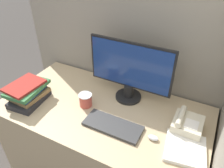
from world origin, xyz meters
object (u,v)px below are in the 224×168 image
monitor (130,72)px  keyboard (113,126)px  mouse (153,138)px  desk_telephone (187,124)px  book_stack (28,93)px  coffee_cup (86,100)px

monitor → keyboard: size_ratio=1.60×
mouse → desk_telephone: bearing=47.9°
mouse → desk_telephone: size_ratio=0.35×
desk_telephone → monitor: bearing=163.7°
keyboard → desk_telephone: (0.42, 0.19, 0.03)m
monitor → book_stack: (-0.63, -0.37, -0.15)m
keyboard → book_stack: size_ratio=1.24×
coffee_cup → book_stack: (-0.40, -0.15, 0.02)m
keyboard → desk_telephone: 0.46m
coffee_cup → book_stack: bearing=-159.9°
book_stack → desk_telephone: size_ratio=1.63×
monitor → desk_telephone: size_ratio=3.24×
book_stack → desk_telephone: 1.11m
book_stack → mouse: bearing=4.1°
mouse → desk_telephone: (0.16, 0.17, 0.03)m
monitor → book_stack: bearing=-149.5°
keyboard → book_stack: bearing=-176.0°
keyboard → mouse: (0.26, 0.02, 0.00)m
monitor → keyboard: monitor is taller
monitor → keyboard: (0.03, -0.32, -0.22)m
monitor → mouse: bearing=-45.8°
monitor → mouse: (0.30, -0.30, -0.21)m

